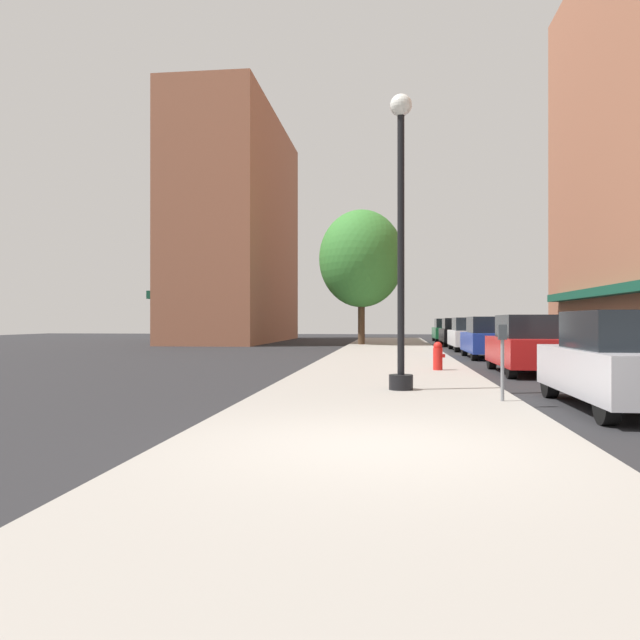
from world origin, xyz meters
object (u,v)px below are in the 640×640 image
at_px(fire_hydrant, 438,356).
at_px(car_green, 446,330).
at_px(car_red, 529,345).
at_px(car_white, 470,335).
at_px(car_black, 456,332).
at_px(parking_meter_near, 502,353).
at_px(tree_near, 361,259).
at_px(lamppost, 401,235).
at_px(car_silver, 623,362).
at_px(car_blue, 489,338).

distance_m(fire_hydrant, car_green, 27.61).
bearing_deg(car_red, car_white, 89.23).
xyz_separation_m(car_white, car_black, (0.00, 6.37, 0.00)).
xyz_separation_m(fire_hydrant, parking_meter_near, (0.61, -6.64, 0.43)).
height_order(tree_near, car_white, tree_near).
xyz_separation_m(fire_hydrant, car_red, (2.56, 0.43, 0.29)).
distance_m(lamppost, parking_meter_near, 3.22).
height_order(lamppost, car_red, lamppost).
bearing_deg(lamppost, car_white, 79.17).
bearing_deg(car_white, fire_hydrant, -99.56).
bearing_deg(car_silver, car_white, 90.23).
bearing_deg(car_green, car_white, -92.28).
height_order(car_silver, car_black, same).
relative_size(car_red, car_black, 1.00).
xyz_separation_m(car_blue, car_white, (0.00, 6.33, 0.00)).
xyz_separation_m(car_silver, car_green, (0.00, 34.19, 0.00)).
height_order(tree_near, car_silver, tree_near).
distance_m(parking_meter_near, car_green, 34.19).
bearing_deg(car_red, tree_near, 106.37).
bearing_deg(parking_meter_near, car_black, 85.87).
bearing_deg(car_green, car_red, -92.28).
bearing_deg(car_red, car_blue, 89.23).
relative_size(parking_meter_near, car_black, 0.30).
relative_size(parking_meter_near, car_blue, 0.30).
distance_m(tree_near, car_white, 8.54).
xyz_separation_m(car_silver, car_red, (0.00, 7.12, 0.00)).
height_order(parking_meter_near, car_white, car_white).
xyz_separation_m(car_white, car_green, (0.00, 13.48, 0.00)).
bearing_deg(parking_meter_near, tree_near, 98.29).
relative_size(fire_hydrant, parking_meter_near, 0.60).
bearing_deg(lamppost, tree_near, 94.79).
height_order(parking_meter_near, tree_near, tree_near).
bearing_deg(fire_hydrant, parking_meter_near, -84.73).
bearing_deg(tree_near, car_green, 57.22).
bearing_deg(car_silver, parking_meter_near, 178.39).
height_order(parking_meter_near, car_black, car_black).
height_order(car_white, car_green, same).
xyz_separation_m(tree_near, car_red, (5.65, -18.30, -4.34)).
xyz_separation_m(lamppost, fire_hydrant, (1.09, 5.09, -2.68)).
height_order(car_silver, car_blue, same).
bearing_deg(tree_near, lamppost, -85.21).
relative_size(lamppost, car_silver, 1.37).
distance_m(lamppost, tree_near, 23.97).
xyz_separation_m(car_red, car_white, (0.00, 13.59, 0.00)).
bearing_deg(car_red, lamppost, -124.31).
relative_size(car_white, car_green, 1.00).
bearing_deg(fire_hydrant, car_red, 9.43).
bearing_deg(parking_meter_near, car_red, 74.56).
distance_m(car_silver, car_blue, 14.38).
height_order(fire_hydrant, car_blue, car_blue).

